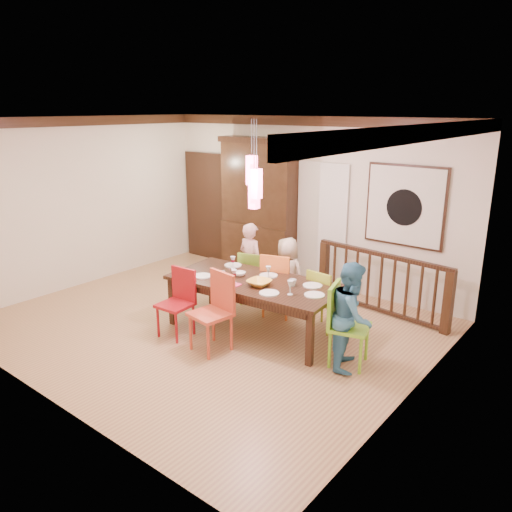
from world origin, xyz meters
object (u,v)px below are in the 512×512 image
Objects in this scene: balustrade at (381,282)px; person_far_left at (251,263)px; chair_far_left at (254,274)px; chair_end_right at (350,320)px; china_hutch at (259,208)px; person_end_right at (352,316)px; person_far_mid at (287,275)px; dining_table at (254,285)px.

person_far_left is at bearing -148.59° from balustrade.
chair_end_right reaches higher than chair_far_left.
person_end_right is (3.06, -2.10, -0.61)m from china_hutch.
chair_far_left is 0.66× the size of person_end_right.
person_far_left is at bearing 53.69° from chair_end_right.
person_far_left reaches higher than balustrade.
chair_end_right is (2.16, -0.84, 0.08)m from chair_far_left.
chair_far_left is 0.74× the size of person_far_mid.
dining_table is 1.10× the size of balustrade.
china_hutch is 3.76m from person_end_right.
chair_far_left is at bearing 175.14° from person_far_left.
dining_table is at bearing 113.55° from chair_far_left.
chair_far_left is at bearing 2.87° from person_far_mid.
chair_end_right is 1.78m from balustrade.
person_far_left is (-1.83, -0.87, 0.15)m from balustrade.
chair_end_right is (1.51, -0.03, -0.09)m from dining_table.
china_hutch reaches higher than chair_far_left.
balustrade is 1.72× the size of person_far_left.
balustrade is 2.03m from person_far_left.
dining_table is 0.87m from person_far_mid.
dining_table is 2.85× the size of chair_far_left.
chair_far_left is 0.85× the size of chair_end_right.
china_hutch is at bearing -50.28° from person_far_left.
person_end_right is at bearing 165.44° from person_far_left.
dining_table is 2.62m from china_hutch.
chair_end_right is 0.87× the size of person_far_mid.
china_hutch reaches higher than chair_end_right.
chair_end_right is at bearing -6.55° from dining_table.
chair_far_left is 2.32m from chair_end_right.
balustrade is at bearing -147.86° from person_far_left.
person_far_left is at bearing -56.91° from china_hutch.
person_far_left is 0.68m from person_far_mid.
dining_table is 1.06m from chair_far_left.
dining_table is 1.54m from person_end_right.
chair_end_right is at bearing 33.03° from person_end_right.
dining_table is at bearing 90.83° from person_far_mid.
chair_end_right is at bearing 165.69° from person_far_left.
dining_table is 1.10m from person_far_left.
chair_far_left is at bearing 53.38° from chair_end_right.
chair_far_left is 0.17m from person_far_left.
chair_end_right is at bearing 143.27° from chair_far_left.
balustrade is at bearing -2.15° from chair_end_right.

